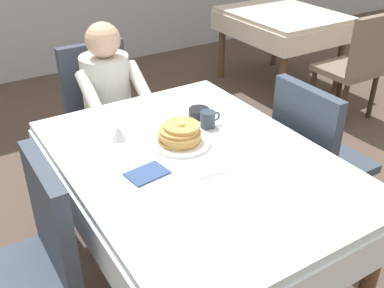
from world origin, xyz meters
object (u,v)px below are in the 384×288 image
at_px(chair_right_side, 314,151).
at_px(breakfast_stack, 180,133).
at_px(cup_coffee, 208,119).
at_px(syrup_pitcher, 118,133).
at_px(spoon_near_edge, 213,174).
at_px(dining_table_main, 196,174).
at_px(background_chair_empty, 358,62).
at_px(diner_person, 110,95).
at_px(background_table_far, 282,24).
at_px(chair_left_side, 32,257).
at_px(knife_right_of_plate, 217,135).
at_px(fork_left_of_plate, 147,156).
at_px(plate_breakfast, 181,142).
at_px(chair_diner, 102,106).
at_px(bowl_butter, 199,113).

xyz_separation_m(chair_right_side, breakfast_stack, (-0.77, 0.15, 0.27)).
relative_size(cup_coffee, syrup_pitcher, 1.41).
xyz_separation_m(chair_right_side, spoon_near_edge, (-0.78, -0.15, 0.21)).
distance_m(dining_table_main, background_chair_empty, 2.30).
xyz_separation_m(diner_person, background_table_far, (2.13, 0.79, -0.05)).
relative_size(chair_left_side, syrup_pitcher, 11.63).
xyz_separation_m(knife_right_of_plate, spoon_near_edge, (-0.21, -0.28, 0.00)).
bearing_deg(chair_left_side, spoon_near_edge, -101.39).
distance_m(spoon_near_edge, background_table_far, 2.91).
bearing_deg(fork_left_of_plate, diner_person, -13.95).
height_order(fork_left_of_plate, knife_right_of_plate, same).
bearing_deg(chair_right_side, dining_table_main, -90.00).
distance_m(fork_left_of_plate, spoon_near_edge, 0.33).
xyz_separation_m(dining_table_main, diner_person, (0.00, 1.01, 0.02)).
xyz_separation_m(chair_right_side, fork_left_of_plate, (-0.95, 0.13, 0.21)).
relative_size(chair_left_side, plate_breakfast, 3.32).
relative_size(plate_breakfast, breakfast_stack, 1.35).
xyz_separation_m(dining_table_main, background_chair_empty, (2.13, 0.86, -0.12)).
bearing_deg(chair_left_side, cup_coffee, -77.24).
xyz_separation_m(chair_diner, spoon_near_edge, (-0.02, -1.32, 0.21)).
relative_size(diner_person, background_table_far, 1.00).
bearing_deg(syrup_pitcher, dining_table_main, -55.90).
height_order(breakfast_stack, spoon_near_edge, breakfast_stack).
bearing_deg(background_chair_empty, spoon_near_edge, -154.78).
height_order(fork_left_of_plate, background_table_far, fork_left_of_plate).
distance_m(bowl_butter, background_table_far, 2.40).
bearing_deg(background_chair_empty, diner_person, 175.83).
bearing_deg(knife_right_of_plate, cup_coffee, -3.79).
xyz_separation_m(diner_person, plate_breakfast, (0.00, -0.87, 0.08)).
relative_size(chair_diner, breakfast_stack, 4.48).
bearing_deg(background_table_far, plate_breakfast, -142.00).
bearing_deg(chair_right_side, bowl_butter, -122.92).
bearing_deg(dining_table_main, fork_left_of_plate, 145.60).
bearing_deg(background_chair_empty, bowl_butter, -164.91).
distance_m(diner_person, breakfast_stack, 0.87).
bearing_deg(plate_breakfast, cup_coffee, 20.68).
distance_m(cup_coffee, background_chair_empty, 2.04).
distance_m(chair_left_side, background_chair_empty, 3.03).
height_order(bowl_butter, fork_left_of_plate, bowl_butter).
relative_size(syrup_pitcher, background_table_far, 0.07).
height_order(chair_left_side, bowl_butter, chair_left_side).
height_order(chair_right_side, plate_breakfast, chair_right_side).
height_order(chair_right_side, chair_left_side, same).
bearing_deg(chair_left_side, dining_table_main, -90.00).
bearing_deg(bowl_butter, spoon_near_edge, -116.41).
xyz_separation_m(bowl_butter, spoon_near_edge, (-0.25, -0.50, -0.02)).
height_order(plate_breakfast, fork_left_of_plate, plate_breakfast).
distance_m(chair_right_side, chair_left_side, 1.54).
bearing_deg(diner_person, breakfast_stack, 90.03).
relative_size(breakfast_stack, spoon_near_edge, 1.38).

